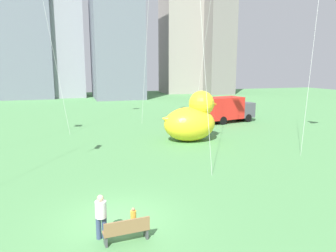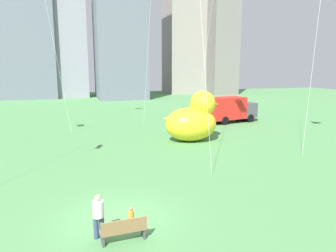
# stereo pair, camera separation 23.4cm
# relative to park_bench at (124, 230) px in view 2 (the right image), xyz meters

# --- Properties ---
(ground_plane) EXTENTS (140.00, 140.00, 0.00)m
(ground_plane) POSITION_rel_park_bench_xyz_m (0.02, 1.83, -0.47)
(ground_plane) COLOR #528F52
(park_bench) EXTENTS (1.65, 0.56, 0.90)m
(park_bench) POSITION_rel_park_bench_xyz_m (0.00, 0.00, 0.00)
(park_bench) COLOR olive
(park_bench) RESTS_ON ground
(person_adult) EXTENTS (0.40, 0.40, 1.65)m
(person_adult) POSITION_rel_park_bench_xyz_m (-0.81, 0.55, 0.44)
(person_adult) COLOR #38476B
(person_adult) RESTS_ON ground
(person_child) EXTENTS (0.22, 0.22, 0.89)m
(person_child) POSITION_rel_park_bench_xyz_m (0.41, 0.80, 0.02)
(person_child) COLOR silver
(person_child) RESTS_ON ground
(giant_inflatable_duck) EXTENTS (5.07, 3.25, 4.20)m
(giant_inflatable_duck) POSITION_rel_park_bench_xyz_m (8.06, 14.12, 1.31)
(giant_inflatable_duck) COLOR yellow
(giant_inflatable_duck) RESTS_ON ground
(box_truck) EXTENTS (6.17, 3.42, 2.85)m
(box_truck) POSITION_rel_park_bench_xyz_m (15.43, 21.54, 0.97)
(box_truck) COLOR red
(box_truck) RESTS_ON ground
(city_skyline) EXTENTS (50.87, 19.33, 34.49)m
(city_skyline) POSITION_rel_park_bench_xyz_m (10.66, 59.64, 14.97)
(city_skyline) COLOR slate
(city_skyline) RESTS_ON ground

